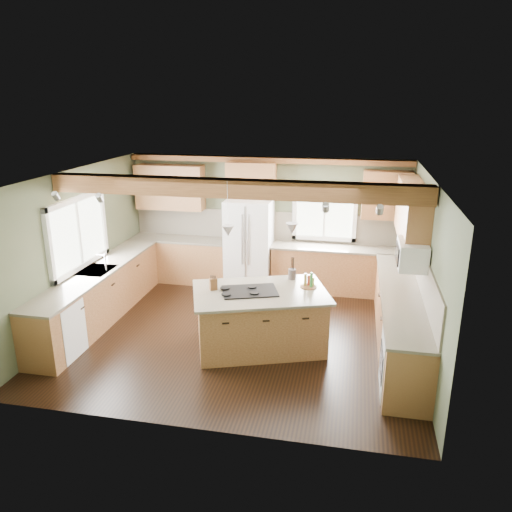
# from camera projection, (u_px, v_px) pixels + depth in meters

# --- Properties ---
(floor) EXTENTS (5.60, 5.60, 0.00)m
(floor) POSITION_uv_depth(u_px,v_px,m) (240.00, 333.00, 8.20)
(floor) COLOR black
(floor) RESTS_ON ground
(ceiling) EXTENTS (5.60, 5.60, 0.00)m
(ceiling) POSITION_uv_depth(u_px,v_px,m) (238.00, 176.00, 7.40)
(ceiling) COLOR silver
(ceiling) RESTS_ON wall_back
(wall_back) EXTENTS (5.60, 0.00, 5.60)m
(wall_back) POSITION_uv_depth(u_px,v_px,m) (267.00, 221.00, 10.13)
(wall_back) COLOR #4A563D
(wall_back) RESTS_ON ground
(wall_left) EXTENTS (0.00, 5.00, 5.00)m
(wall_left) POSITION_uv_depth(u_px,v_px,m) (76.00, 248.00, 8.33)
(wall_left) COLOR #4A563D
(wall_left) RESTS_ON ground
(wall_right) EXTENTS (0.00, 5.00, 5.00)m
(wall_right) POSITION_uv_depth(u_px,v_px,m) (426.00, 270.00, 7.28)
(wall_right) COLOR #4A563D
(wall_right) RESTS_ON ground
(ceiling_beam) EXTENTS (5.55, 0.26, 0.26)m
(ceiling_beam) POSITION_uv_depth(u_px,v_px,m) (233.00, 188.00, 7.12)
(ceiling_beam) COLOR #512C17
(ceiling_beam) RESTS_ON ceiling
(soffit_trim) EXTENTS (5.55, 0.20, 0.10)m
(soffit_trim) POSITION_uv_depth(u_px,v_px,m) (267.00, 160.00, 9.66)
(soffit_trim) COLOR #512C17
(soffit_trim) RESTS_ON ceiling
(backsplash_back) EXTENTS (5.58, 0.03, 0.58)m
(backsplash_back) POSITION_uv_depth(u_px,v_px,m) (267.00, 225.00, 10.15)
(backsplash_back) COLOR brown
(backsplash_back) RESTS_ON wall_back
(backsplash_right) EXTENTS (0.03, 3.70, 0.58)m
(backsplash_right) POSITION_uv_depth(u_px,v_px,m) (424.00, 275.00, 7.35)
(backsplash_right) COLOR brown
(backsplash_right) RESTS_ON wall_right
(base_cab_back_left) EXTENTS (2.02, 0.60, 0.88)m
(base_cab_back_left) POSITION_uv_depth(u_px,v_px,m) (181.00, 260.00, 10.46)
(base_cab_back_left) COLOR brown
(base_cab_back_left) RESTS_ON floor
(counter_back_left) EXTENTS (2.06, 0.64, 0.04)m
(counter_back_left) POSITION_uv_depth(u_px,v_px,m) (180.00, 239.00, 10.31)
(counter_back_left) COLOR #484035
(counter_back_left) RESTS_ON base_cab_back_left
(base_cab_back_right) EXTENTS (2.62, 0.60, 0.88)m
(base_cab_back_right) POSITION_uv_depth(u_px,v_px,m) (339.00, 270.00, 9.84)
(base_cab_back_right) COLOR brown
(base_cab_back_right) RESTS_ON floor
(counter_back_right) EXTENTS (2.66, 0.64, 0.04)m
(counter_back_right) POSITION_uv_depth(u_px,v_px,m) (340.00, 248.00, 9.70)
(counter_back_right) COLOR #484035
(counter_back_right) RESTS_ON base_cab_back_right
(base_cab_left) EXTENTS (0.60, 3.70, 0.88)m
(base_cab_left) POSITION_uv_depth(u_px,v_px,m) (99.00, 296.00, 8.58)
(base_cab_left) COLOR brown
(base_cab_left) RESTS_ON floor
(counter_left) EXTENTS (0.64, 3.74, 0.04)m
(counter_left) POSITION_uv_depth(u_px,v_px,m) (97.00, 271.00, 8.44)
(counter_left) COLOR #484035
(counter_left) RESTS_ON base_cab_left
(base_cab_right) EXTENTS (0.60, 3.70, 0.88)m
(base_cab_right) POSITION_uv_depth(u_px,v_px,m) (399.00, 321.00, 7.64)
(base_cab_right) COLOR brown
(base_cab_right) RESTS_ON floor
(counter_right) EXTENTS (0.64, 3.74, 0.04)m
(counter_right) POSITION_uv_depth(u_px,v_px,m) (402.00, 293.00, 7.50)
(counter_right) COLOR #484035
(counter_right) RESTS_ON base_cab_right
(upper_cab_back_left) EXTENTS (1.40, 0.35, 0.90)m
(upper_cab_back_left) POSITION_uv_depth(u_px,v_px,m) (170.00, 187.00, 10.15)
(upper_cab_back_left) COLOR brown
(upper_cab_back_left) RESTS_ON wall_back
(upper_cab_over_fridge) EXTENTS (0.96, 0.35, 0.70)m
(upper_cab_over_fridge) POSITION_uv_depth(u_px,v_px,m) (251.00, 180.00, 9.77)
(upper_cab_over_fridge) COLOR brown
(upper_cab_over_fridge) RESTS_ON wall_back
(upper_cab_right) EXTENTS (0.35, 2.20, 0.90)m
(upper_cab_right) POSITION_uv_depth(u_px,v_px,m) (412.00, 213.00, 7.95)
(upper_cab_right) COLOR brown
(upper_cab_right) RESTS_ON wall_right
(upper_cab_back_corner) EXTENTS (0.90, 0.35, 0.90)m
(upper_cab_back_corner) POSITION_uv_depth(u_px,v_px,m) (387.00, 195.00, 9.34)
(upper_cab_back_corner) COLOR brown
(upper_cab_back_corner) RESTS_ON wall_back
(window_left) EXTENTS (0.04, 1.60, 1.05)m
(window_left) POSITION_uv_depth(u_px,v_px,m) (77.00, 233.00, 8.30)
(window_left) COLOR white
(window_left) RESTS_ON wall_left
(window_back) EXTENTS (1.10, 0.04, 1.00)m
(window_back) POSITION_uv_depth(u_px,v_px,m) (325.00, 212.00, 9.82)
(window_back) COLOR white
(window_back) RESTS_ON wall_back
(sink) EXTENTS (0.50, 0.65, 0.03)m
(sink) POSITION_uv_depth(u_px,v_px,m) (97.00, 271.00, 8.44)
(sink) COLOR #262628
(sink) RESTS_ON counter_left
(faucet) EXTENTS (0.02, 0.02, 0.28)m
(faucet) POSITION_uv_depth(u_px,v_px,m) (106.00, 263.00, 8.36)
(faucet) COLOR #B2B2B7
(faucet) RESTS_ON sink
(dishwasher) EXTENTS (0.60, 0.60, 0.84)m
(dishwasher) POSITION_uv_depth(u_px,v_px,m) (57.00, 330.00, 7.37)
(dishwasher) COLOR white
(dishwasher) RESTS_ON floor
(oven) EXTENTS (0.60, 0.72, 0.84)m
(oven) POSITION_uv_depth(u_px,v_px,m) (405.00, 364.00, 6.44)
(oven) COLOR white
(oven) RESTS_ON floor
(microwave) EXTENTS (0.40, 0.70, 0.38)m
(microwave) POSITION_uv_depth(u_px,v_px,m) (412.00, 254.00, 7.19)
(microwave) COLOR white
(microwave) RESTS_ON wall_right
(pendant_left) EXTENTS (0.18, 0.18, 0.16)m
(pendant_left) POSITION_uv_depth(u_px,v_px,m) (228.00, 231.00, 7.16)
(pendant_left) COLOR #B2B2B7
(pendant_left) RESTS_ON ceiling
(pendant_right) EXTENTS (0.18, 0.18, 0.16)m
(pendant_right) POSITION_uv_depth(u_px,v_px,m) (292.00, 229.00, 7.29)
(pendant_right) COLOR #B2B2B7
(pendant_right) RESTS_ON ceiling
(refrigerator) EXTENTS (0.90, 0.74, 1.80)m
(refrigerator) POSITION_uv_depth(u_px,v_px,m) (249.00, 244.00, 9.96)
(refrigerator) COLOR silver
(refrigerator) RESTS_ON floor
(island) EXTENTS (2.15, 1.70, 0.88)m
(island) POSITION_uv_depth(u_px,v_px,m) (260.00, 320.00, 7.67)
(island) COLOR brown
(island) RESTS_ON floor
(island_top) EXTENTS (2.31, 1.86, 0.04)m
(island_top) POSITION_uv_depth(u_px,v_px,m) (260.00, 292.00, 7.53)
(island_top) COLOR #484035
(island_top) RESTS_ON island
(cooktop) EXTENTS (0.95, 0.78, 0.02)m
(cooktop) POSITION_uv_depth(u_px,v_px,m) (250.00, 291.00, 7.50)
(cooktop) COLOR black
(cooktop) RESTS_ON island_top
(knife_block) EXTENTS (0.14, 0.13, 0.18)m
(knife_block) POSITION_uv_depth(u_px,v_px,m) (213.00, 284.00, 7.55)
(knife_block) COLOR #56381A
(knife_block) RESTS_ON island_top
(utensil_crock) EXTENTS (0.17, 0.17, 0.17)m
(utensil_crock) POSITION_uv_depth(u_px,v_px,m) (292.00, 274.00, 7.99)
(utensil_crock) COLOR #37302C
(utensil_crock) RESTS_ON island_top
(bottle_tray) EXTENTS (0.33, 0.33, 0.24)m
(bottle_tray) POSITION_uv_depth(u_px,v_px,m) (309.00, 280.00, 7.64)
(bottle_tray) COLOR #58311A
(bottle_tray) RESTS_ON island_top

